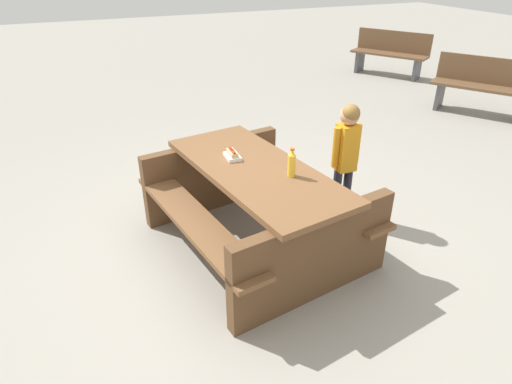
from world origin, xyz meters
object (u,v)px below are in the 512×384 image
Objects in this scene: child_in_coat at (346,148)px; park_bench_near at (485,85)px; hotdog_tray at (232,155)px; soda_bottle at (292,163)px; picnic_table at (256,200)px; park_bench_mid at (390,52)px.

child_in_coat reaches higher than park_bench_near.
hotdog_tray is 0.12× the size of park_bench_near.
soda_bottle is 0.58m from hotdog_tray.
picnic_table is at bearing 37.88° from soda_bottle.
soda_bottle reaches higher than picnic_table.
child_in_coat is (0.34, -0.73, -0.14)m from soda_bottle.
soda_bottle is at bearing -142.12° from picnic_table.
child_in_coat is at bearing -64.87° from soda_bottle.
child_in_coat is at bearing -97.95° from hotdog_tray.
park_bench_mid is at bearing -45.12° from soda_bottle.
picnic_table is at bearing 111.72° from park_bench_near.
hotdog_tray is 0.12× the size of park_bench_mid.
park_bench_near reaches higher than hotdog_tray.
park_bench_near is (1.83, -4.60, 0.00)m from picnic_table.
soda_bottle reaches higher than hotdog_tray.
park_bench_mid reaches higher than hotdog_tray.
park_bench_mid is at bearing -5.03° from park_bench_near.
child_in_coat is 4.07m from park_bench_near.
soda_bottle is 6.55m from park_bench_mid.
soda_bottle is at bearing -148.35° from hotdog_tray.
park_bench_near reaches higher than picnic_table.
hotdog_tray is at bearing 108.63° from park_bench_near.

